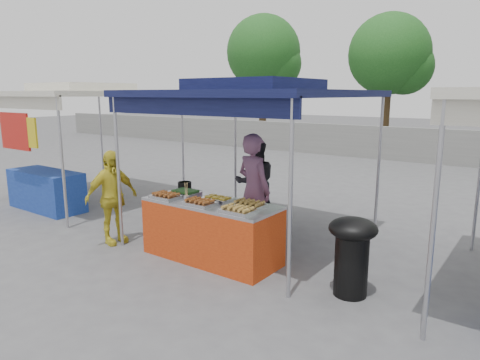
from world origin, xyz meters
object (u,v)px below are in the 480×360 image
Objects in this scene: cooking_pot at (185,186)px; helper_man at (256,182)px; wok_burner at (352,250)px; vendor_table at (211,231)px; vendor_woman at (254,190)px; customer_person at (112,197)px.

helper_man is (0.38, 1.45, -0.14)m from cooking_pot.
cooking_pot reaches higher than wok_burner.
helper_man reaches higher than vendor_table.
wok_burner reaches higher than vendor_table.
cooking_pot is at bearing 156.96° from vendor_table.
vendor_woman is at bearing 149.24° from wok_burner.
wok_burner is 3.05m from helper_man.
cooking_pot is 0.14× the size of helper_man.
helper_man is at bearing -44.32° from vendor_woman.
wok_burner is 0.62× the size of helper_man.
wok_burner is at bearing 103.13° from helper_man.
helper_man reaches higher than customer_person.
customer_person is at bearing -139.00° from cooking_pot.
vendor_woman is at bearing 79.84° from helper_man.
vendor_table is at bearing -68.18° from customer_person.
vendor_woman is 1.13m from helper_man.
wok_burner is 0.64× the size of customer_person.
wok_burner is at bearing 171.39° from vendor_woman.
wok_burner is (2.06, 0.10, 0.14)m from vendor_table.
helper_man is (-0.45, 1.81, 0.35)m from vendor_table.
cooking_pot is 1.51m from helper_man.
vendor_woman is 2.24m from customer_person.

